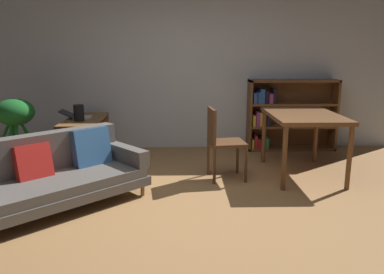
# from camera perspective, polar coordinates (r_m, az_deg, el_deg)

# --- Properties ---
(ground_plane) EXTENTS (8.16, 8.16, 0.00)m
(ground_plane) POSITION_cam_1_polar(r_m,az_deg,el_deg) (3.83, 0.73, -11.35)
(ground_plane) COLOR #9E7042
(back_wall_panel) EXTENTS (6.80, 0.10, 2.70)m
(back_wall_panel) POSITION_cam_1_polar(r_m,az_deg,el_deg) (6.20, -0.15, 10.80)
(back_wall_panel) COLOR silver
(back_wall_panel) RESTS_ON ground_plane
(fabric_couch) EXTENTS (1.84, 1.78, 0.73)m
(fabric_couch) POSITION_cam_1_polar(r_m,az_deg,el_deg) (4.18, -19.85, -5.10)
(fabric_couch) COLOR olive
(fabric_couch) RESTS_ON ground_plane
(media_console) EXTENTS (0.48, 1.16, 0.63)m
(media_console) POSITION_cam_1_polar(r_m,az_deg,el_deg) (5.69, -15.78, -0.53)
(media_console) COLOR brown
(media_console) RESTS_ON ground_plane
(open_laptop) EXTENTS (0.45, 0.31, 0.12)m
(open_laptop) POSITION_cam_1_polar(r_m,az_deg,el_deg) (5.71, -16.90, 3.05)
(open_laptop) COLOR silver
(open_laptop) RESTS_ON media_console
(desk_speaker) EXTENTS (0.14, 0.14, 0.22)m
(desk_speaker) POSITION_cam_1_polar(r_m,az_deg,el_deg) (5.45, -16.69, 3.50)
(desk_speaker) COLOR black
(desk_speaker) RESTS_ON media_console
(potted_floor_plant) EXTENTS (0.64, 0.54, 0.93)m
(potted_floor_plant) POSITION_cam_1_polar(r_m,az_deg,el_deg) (5.75, -25.08, 2.34)
(potted_floor_plant) COLOR #9E9389
(potted_floor_plant) RESTS_ON ground_plane
(dining_table) EXTENTS (0.85, 1.23, 0.80)m
(dining_table) POSITION_cam_1_polar(r_m,az_deg,el_deg) (4.98, 16.45, 2.41)
(dining_table) COLOR brown
(dining_table) RESTS_ON ground_plane
(dining_chair_near) EXTENTS (0.48, 0.46, 0.90)m
(dining_chair_near) POSITION_cam_1_polar(r_m,az_deg,el_deg) (4.67, 4.43, -0.36)
(dining_chair_near) COLOR #56351E
(dining_chair_near) RESTS_ON ground_plane
(bookshelf) EXTENTS (1.41, 0.33, 1.13)m
(bookshelf) POSITION_cam_1_polar(r_m,az_deg,el_deg) (6.31, 13.82, 3.26)
(bookshelf) COLOR brown
(bookshelf) RESTS_ON ground_plane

